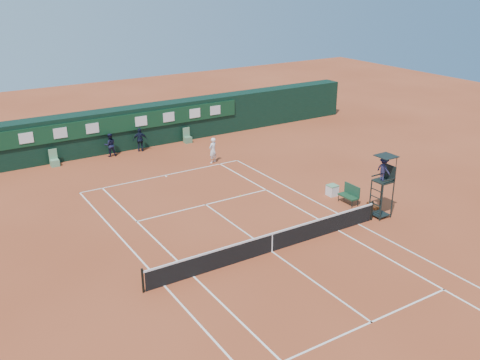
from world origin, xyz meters
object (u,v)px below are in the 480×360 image
cooler (332,190)px  umpire_chair (384,173)px  tennis_net (272,242)px  player (213,150)px  player_bench (350,194)px

cooler → umpire_chair: bearing=-86.9°
umpire_chair → tennis_net: bearing=-179.3°
player → tennis_net: bearing=50.9°
tennis_net → cooler: size_ratio=20.00×
umpire_chair → player: size_ratio=1.94×
player_bench → tennis_net: bearing=-162.1°
player_bench → player: player is taller
player_bench → player: bearing=107.0°
umpire_chair → cooler: size_ratio=5.30×
tennis_net → umpire_chair: bearing=0.7°
umpire_chair → cooler: 4.16m
tennis_net → player_bench: (6.96, 2.25, 0.09)m
cooler → player: 9.28m
umpire_chair → player_bench: umpire_chair is taller
tennis_net → player: player is taller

